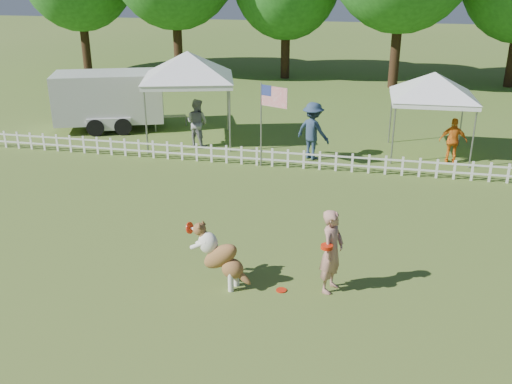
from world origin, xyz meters
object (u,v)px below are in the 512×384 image
Objects in this scene: dog at (221,257)px; canopy_tent_left at (189,98)px; cargo_trailer at (110,100)px; spectator_c at (453,141)px; frisbee_on_turf at (281,290)px; spectator_b at (313,131)px; handler at (332,251)px; spectator_a at (197,123)px; flag_pole at (261,125)px; canopy_tent_right at (430,115)px.

canopy_tent_left is at bearing 125.59° from dog.
cargo_trailer reaches higher than spectator_c.
spectator_b is at bearing 93.17° from frisbee_on_turf.
handler is 0.54× the size of canopy_tent_left.
spectator_b reaches higher than handler.
frisbee_on_turf is 0.12× the size of spectator_a.
frisbee_on_turf is at bearing 123.74° from handler.
flag_pole is at bearing 104.99° from frisbee_on_turf.
spectator_a is 8.56m from spectator_c.
dog is 0.87× the size of spectator_c.
handler is 9.22m from spectator_c.
canopy_tent_right is 3.95m from spectator_b.
dog is 0.41× the size of canopy_tent_left.
spectator_c is (12.57, -1.54, -0.38)m from cargo_trailer.
spectator_a is 0.89× the size of spectator_b.
spectator_a is at bearing 2.39° from spectator_c.
cargo_trailer is 1.91× the size of flag_pole.
spectator_a is 4.16m from spectator_b.
cargo_trailer is (-7.41, 10.53, 0.48)m from dog.
canopy_tent_left reaches higher than frisbee_on_turf.
spectator_c is (5.17, 8.99, 0.09)m from dog.
canopy_tent_right is (8.28, 0.18, -0.22)m from canopy_tent_left.
canopy_tent_right is at bearing -42.68° from spectator_c.
canopy_tent_left is 1.18× the size of flag_pole.
cargo_trailer is 3.02× the size of spectator_a.
canopy_tent_left is 9.06m from spectator_c.
flag_pole is (-0.76, 7.34, 0.69)m from dog.
canopy_tent_right is at bearing -24.85° from cargo_trailer.
spectator_b reaches higher than spectator_a.
spectator_a reaches higher than dog.
dog is 0.76× the size of spectator_a.
spectator_b is 4.48m from spectator_c.
spectator_a is (-5.51, 8.72, -0.00)m from handler.
canopy_tent_left is 3.79m from flag_pole.
dog is 6.13× the size of frisbee_on_turf.
flag_pole is (-1.95, 7.29, 1.31)m from frisbee_on_turf.
cargo_trailer is at bearing 174.17° from canopy_tent_right.
cargo_trailer reaches higher than frisbee_on_turf.
spectator_c is (5.93, 1.65, -0.59)m from flag_pole.
flag_pole is at bearing -46.59° from cargo_trailer.
canopy_tent_right is at bearing -156.81° from spectator_a.
frisbee_on_turf is (-0.92, -0.25, -0.83)m from handler.
flag_pole reaches higher than handler.
canopy_tent_left is (-5.03, 9.49, 1.56)m from frisbee_on_turf.
cargo_trailer is 12.67m from spectator_c.
canopy_tent_right reaches higher than spectator_b.
spectator_c reaches higher than frisbee_on_turf.
spectator_b is at bearing -29.76° from canopy_tent_left.
frisbee_on_turf is 10.10m from spectator_a.
frisbee_on_turf is at bearing -78.53° from canopy_tent_left.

